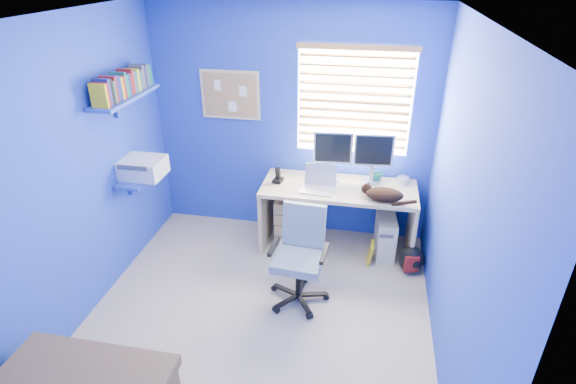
% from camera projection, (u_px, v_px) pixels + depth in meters
% --- Properties ---
extents(floor, '(3.00, 3.20, 0.00)m').
position_uv_depth(floor, '(258.00, 319.00, 3.97)').
color(floor, '#B9A68E').
rests_on(floor, ground).
extents(ceiling, '(3.00, 3.20, 0.00)m').
position_uv_depth(ceiling, '(245.00, 18.00, 2.81)').
color(ceiling, white).
rests_on(ceiling, wall_back).
extents(wall_back, '(3.00, 0.01, 2.50)m').
position_uv_depth(wall_back, '(291.00, 125.00, 4.78)').
color(wall_back, '#2239C6').
rests_on(wall_back, ground).
extents(wall_front, '(3.00, 0.01, 2.50)m').
position_uv_depth(wall_front, '(160.00, 359.00, 2.00)').
color(wall_front, '#2239C6').
rests_on(wall_front, ground).
extents(wall_left, '(0.01, 3.20, 2.50)m').
position_uv_depth(wall_left, '(74.00, 178.00, 3.64)').
color(wall_left, '#2239C6').
rests_on(wall_left, ground).
extents(wall_right, '(0.01, 3.20, 2.50)m').
position_uv_depth(wall_right, '(460.00, 213.00, 3.14)').
color(wall_right, '#2239C6').
rests_on(wall_right, ground).
extents(desk, '(1.59, 0.65, 0.74)m').
position_uv_depth(desk, '(337.00, 218.00, 4.80)').
color(desk, beige).
rests_on(desk, floor).
extents(laptop, '(0.35, 0.29, 0.22)m').
position_uv_depth(laptop, '(318.00, 181.00, 4.50)').
color(laptop, silver).
rests_on(laptop, desk).
extents(monitor_left, '(0.41, 0.15, 0.54)m').
position_uv_depth(monitor_left, '(333.00, 156.00, 4.66)').
color(monitor_left, silver).
rests_on(monitor_left, desk).
extents(monitor_right, '(0.41, 0.16, 0.54)m').
position_uv_depth(monitor_right, '(373.00, 158.00, 4.60)').
color(monitor_right, silver).
rests_on(monitor_right, desk).
extents(phone, '(0.11, 0.12, 0.17)m').
position_uv_depth(phone, '(278.00, 175.00, 4.68)').
color(phone, black).
rests_on(phone, desk).
extents(mug, '(0.10, 0.09, 0.10)m').
position_uv_depth(mug, '(377.00, 177.00, 4.71)').
color(mug, '#146655').
rests_on(mug, desk).
extents(cd_spindle, '(0.13, 0.13, 0.07)m').
position_uv_depth(cd_spindle, '(403.00, 180.00, 4.68)').
color(cd_spindle, silver).
rests_on(cd_spindle, desk).
extents(cat, '(0.41, 0.31, 0.13)m').
position_uv_depth(cat, '(385.00, 195.00, 4.34)').
color(cat, black).
rests_on(cat, desk).
extents(tower_pc, '(0.23, 0.45, 0.45)m').
position_uv_depth(tower_pc, '(385.00, 235.00, 4.76)').
color(tower_pc, beige).
rests_on(tower_pc, floor).
extents(drawer_boxes, '(0.35, 0.28, 0.54)m').
position_uv_depth(drawer_boxes, '(292.00, 220.00, 4.94)').
color(drawer_boxes, tan).
rests_on(drawer_boxes, floor).
extents(yellow_book, '(0.03, 0.17, 0.24)m').
position_uv_depth(yellow_book, '(370.00, 253.00, 4.65)').
color(yellow_book, yellow).
rests_on(yellow_book, floor).
extents(backpack, '(0.30, 0.26, 0.30)m').
position_uv_depth(backpack, '(411.00, 260.00, 4.50)').
color(backpack, black).
rests_on(backpack, floor).
extents(office_chair, '(0.56, 0.56, 0.90)m').
position_uv_depth(office_chair, '(300.00, 267.00, 4.08)').
color(office_chair, black).
rests_on(office_chair, floor).
extents(window_blinds, '(1.15, 0.05, 1.10)m').
position_uv_depth(window_blinds, '(354.00, 102.00, 4.51)').
color(window_blinds, white).
rests_on(window_blinds, ground).
extents(corkboard, '(0.64, 0.02, 0.52)m').
position_uv_depth(corkboard, '(230.00, 95.00, 4.73)').
color(corkboard, beige).
rests_on(corkboard, ground).
extents(wall_shelves, '(0.42, 0.90, 1.05)m').
position_uv_depth(wall_shelves, '(132.00, 127.00, 4.18)').
color(wall_shelves, '#2A48B1').
rests_on(wall_shelves, ground).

